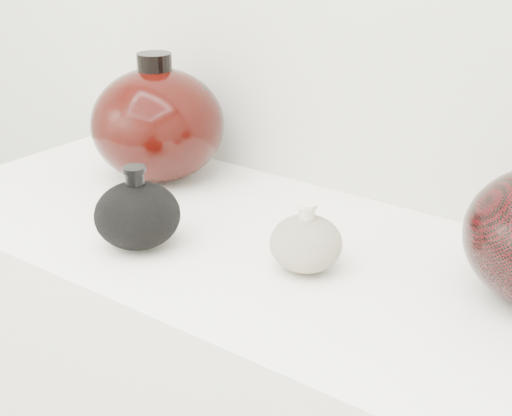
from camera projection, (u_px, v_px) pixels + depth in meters
The scene contains 3 objects.
black_gourd_vase at pixel (137, 214), 1.05m from camera, with size 0.14×0.14×0.12m.
cream_gourd_vase at pixel (306, 243), 0.98m from camera, with size 0.13×0.13×0.10m.
left_round_pot at pixel (158, 124), 1.29m from camera, with size 0.25×0.25×0.23m.
Camera 1 is at (0.58, 0.17, 1.38)m, focal length 50.00 mm.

